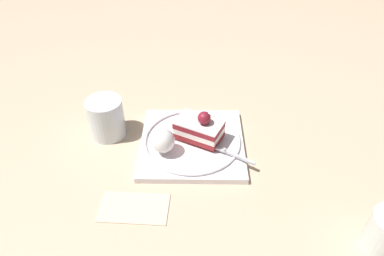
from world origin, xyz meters
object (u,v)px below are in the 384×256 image
(cake_slice, at_px, (199,128))
(whipped_cream_dollop, at_px, (164,142))
(fork, at_px, (230,153))
(drink_glass_near, at_px, (107,120))
(folded_napkin, at_px, (134,207))
(dessert_plate, at_px, (192,142))

(cake_slice, xyz_separation_m, whipped_cream_dollop, (0.03, -0.08, 0.00))
(fork, relative_size, drink_glass_near, 0.93)
(cake_slice, relative_size, folded_napkin, 0.90)
(whipped_cream_dollop, xyz_separation_m, fork, (0.03, 0.13, -0.02))
(cake_slice, bearing_deg, fork, 37.56)
(cake_slice, xyz_separation_m, folded_napkin, (0.15, -0.16, -0.04))
(dessert_plate, xyz_separation_m, fork, (0.06, 0.07, 0.01))
(whipped_cream_dollop, distance_m, fork, 0.14)
(dessert_plate, height_order, drink_glass_near, drink_glass_near)
(whipped_cream_dollop, bearing_deg, drink_glass_near, -133.47)
(dessert_plate, distance_m, whipped_cream_dollop, 0.08)
(whipped_cream_dollop, bearing_deg, folded_napkin, -32.53)
(dessert_plate, bearing_deg, cake_slice, 100.07)
(dessert_plate, relative_size, folded_napkin, 2.10)
(whipped_cream_dollop, relative_size, fork, 0.64)
(cake_slice, xyz_separation_m, fork, (0.06, 0.05, -0.02))
(fork, distance_m, folded_napkin, 0.22)
(dessert_plate, relative_size, whipped_cream_dollop, 4.96)
(dessert_plate, xyz_separation_m, folded_napkin, (0.14, -0.14, -0.01))
(dessert_plate, bearing_deg, drink_glass_near, -113.93)
(fork, bearing_deg, whipped_cream_dollop, -104.28)
(cake_slice, relative_size, fork, 1.35)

